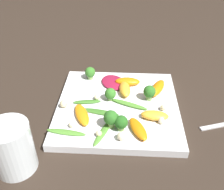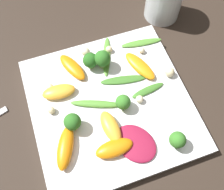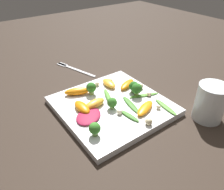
{
  "view_description": "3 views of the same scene",
  "coord_description": "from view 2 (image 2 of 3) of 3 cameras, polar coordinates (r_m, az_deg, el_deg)",
  "views": [
    {
      "loc": [
        -0.51,
        -0.01,
        0.42
      ],
      "look_at": [
        0.01,
        0.02,
        0.04
      ],
      "focal_mm": 42.0,
      "sensor_mm": 36.0,
      "label": 1
    },
    {
      "loc": [
        0.19,
        -0.06,
        0.47
      ],
      "look_at": [
        -0.01,
        0.01,
        0.04
      ],
      "focal_mm": 42.0,
      "sensor_mm": 36.0,
      "label": 2
    },
    {
      "loc": [
        0.31,
        0.42,
        0.39
      ],
      "look_at": [
        -0.01,
        -0.01,
        0.04
      ],
      "focal_mm": 35.0,
      "sensor_mm": 36.0,
      "label": 3
    }
  ],
  "objects": [
    {
      "name": "broccoli_floret_1",
      "position": [
        0.46,
        -8.6,
        -5.88
      ],
      "size": [
        0.03,
        0.03,
        0.04
      ],
      "color": "#7A9E51",
      "rests_on": "plate"
    },
    {
      "name": "ground_plane",
      "position": [
        0.51,
        -0.35,
        -2.56
      ],
      "size": [
        2.4,
        2.4,
        0.0
      ],
      "primitive_type": "plane",
      "color": "#2D231C"
    },
    {
      "name": "orange_segment_5",
      "position": [
        0.51,
        -11.5,
        0.7
      ],
      "size": [
        0.04,
        0.07,
        0.02
      ],
      "color": "#FCAD33",
      "rests_on": "plate"
    },
    {
      "name": "radicchio_leaf_0",
      "position": [
        0.47,
        5.11,
        -10.41
      ],
      "size": [
        0.1,
        0.09,
        0.01
      ],
      "color": "maroon",
      "rests_on": "plate"
    },
    {
      "name": "macadamia_nut_5",
      "position": [
        0.49,
        -13.07,
        -3.26
      ],
      "size": [
        0.01,
        0.01,
        0.01
      ],
      "color": "beige",
      "rests_on": "plate"
    },
    {
      "name": "arugula_sprig_3",
      "position": [
        0.49,
        -3.54,
        -1.94
      ],
      "size": [
        0.05,
        0.09,
        0.01
      ],
      "color": "#518E33",
      "rests_on": "plate"
    },
    {
      "name": "macadamia_nut_1",
      "position": [
        0.55,
        -5.77,
        9.37
      ],
      "size": [
        0.02,
        0.02,
        0.02
      ],
      "color": "beige",
      "rests_on": "plate"
    },
    {
      "name": "orange_segment_1",
      "position": [
        0.53,
        6.1,
        6.31
      ],
      "size": [
        0.08,
        0.06,
        0.01
      ],
      "color": "orange",
      "rests_on": "plate"
    },
    {
      "name": "arugula_sprig_4",
      "position": [
        0.54,
        -1.18,
        8.44
      ],
      "size": [
        0.1,
        0.05,
        0.0
      ],
      "color": "#518E33",
      "rests_on": "plate"
    },
    {
      "name": "orange_segment_3",
      "position": [
        0.46,
        -10.12,
        -11.22
      ],
      "size": [
        0.08,
        0.06,
        0.02
      ],
      "color": "orange",
      "rests_on": "plate"
    },
    {
      "name": "macadamia_nut_2",
      "position": [
        0.53,
        12.45,
        4.87
      ],
      "size": [
        0.02,
        0.02,
        0.02
      ],
      "color": "beige",
      "rests_on": "plate"
    },
    {
      "name": "arugula_sprig_0",
      "position": [
        0.57,
        6.44,
        11.25
      ],
      "size": [
        0.03,
        0.09,
        0.01
      ],
      "color": "#518E33",
      "rests_on": "plate"
    },
    {
      "name": "macadamia_nut_3",
      "position": [
        0.55,
        6.48,
        9.65
      ],
      "size": [
        0.01,
        0.01,
        0.01
      ],
      "color": "beige",
      "rests_on": "plate"
    },
    {
      "name": "broccoli_floret_0",
      "position": [
        0.52,
        -4.73,
        7.47
      ],
      "size": [
        0.03,
        0.03,
        0.04
      ],
      "color": "#7A9E51",
      "rests_on": "plate"
    },
    {
      "name": "orange_segment_0",
      "position": [
        0.46,
        0.51,
        -11.52
      ],
      "size": [
        0.03,
        0.07,
        0.02
      ],
      "color": "orange",
      "rests_on": "plate"
    },
    {
      "name": "arugula_sprig_1",
      "position": [
        0.51,
        7.84,
        1.0
      ],
      "size": [
        0.02,
        0.07,
        0.01
      ],
      "color": "#3D7528",
      "rests_on": "plate"
    },
    {
      "name": "macadamia_nut_0",
      "position": [
        0.52,
        -13.38,
        1.66
      ],
      "size": [
        0.01,
        0.01,
        0.01
      ],
      "color": "beige",
      "rests_on": "plate"
    },
    {
      "name": "broccoli_floret_3",
      "position": [
        0.46,
        14.05,
        -9.48
      ],
      "size": [
        0.03,
        0.03,
        0.04
      ],
      "color": "#84AD5B",
      "rests_on": "plate"
    },
    {
      "name": "arugula_sprig_2",
      "position": [
        0.52,
        2.5,
        3.32
      ],
      "size": [
        0.04,
        0.09,
        0.01
      ],
      "color": "#3D7528",
      "rests_on": "plate"
    },
    {
      "name": "plate",
      "position": [
        0.5,
        -0.35,
        -2.14
      ],
      "size": [
        0.3,
        0.3,
        0.02
      ],
      "color": "white",
      "rests_on": "ground_plane"
    },
    {
      "name": "orange_segment_4",
      "position": [
        0.53,
        -8.62,
        6.02
      ],
      "size": [
        0.08,
        0.05,
        0.02
      ],
      "color": "orange",
      "rests_on": "plate"
    },
    {
      "name": "broccoli_floret_4",
      "position": [
        0.48,
        2.43,
        -1.61
      ],
      "size": [
        0.03,
        0.03,
        0.03
      ],
      "color": "#84AD5B",
      "rests_on": "plate"
    },
    {
      "name": "orange_segment_2",
      "position": [
        0.47,
        -0.3,
        -6.96
      ],
      "size": [
        0.07,
        0.04,
        0.02
      ],
      "color": "#FCAD33",
      "rests_on": "plate"
    },
    {
      "name": "broccoli_floret_2",
      "position": [
        0.51,
        -2.12,
        7.84
      ],
      "size": [
        0.03,
        0.03,
        0.04
      ],
      "color": "#7A9E51",
      "rests_on": "plate"
    },
    {
      "name": "macadamia_nut_4",
      "position": [
        0.49,
        6.04,
        -0.93
      ],
      "size": [
        0.01,
        0.01,
        0.01
      ],
      "color": "beige",
      "rests_on": "plate"
    },
    {
      "name": "macadamia_nut_6",
      "position": [
        0.55,
        -0.63,
        9.93
      ],
      "size": [
        0.01,
        0.01,
        0.01
      ],
      "color": "beige",
      "rests_on": "plate"
    }
  ]
}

